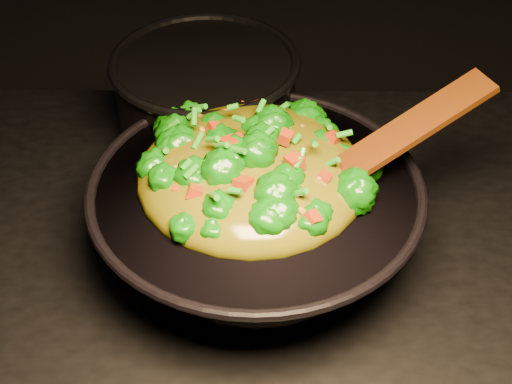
# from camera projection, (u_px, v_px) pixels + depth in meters

# --- Properties ---
(wok) EXTENTS (0.46, 0.46, 0.10)m
(wok) POSITION_uv_depth(u_px,v_px,m) (256.00, 221.00, 0.92)
(wok) COLOR black
(wok) RESTS_ON stovetop
(stir_fry) EXTENTS (0.34, 0.34, 0.09)m
(stir_fry) POSITION_uv_depth(u_px,v_px,m) (252.00, 147.00, 0.86)
(stir_fry) COLOR #106507
(stir_fry) RESTS_ON wok
(spatula) EXTENTS (0.26, 0.15, 0.11)m
(spatula) POSITION_uv_depth(u_px,v_px,m) (380.00, 148.00, 0.86)
(spatula) COLOR #351908
(spatula) RESTS_ON wok
(back_pot) EXTENTS (0.30, 0.30, 0.14)m
(back_pot) POSITION_uv_depth(u_px,v_px,m) (207.00, 102.00, 1.07)
(back_pot) COLOR black
(back_pot) RESTS_ON stovetop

